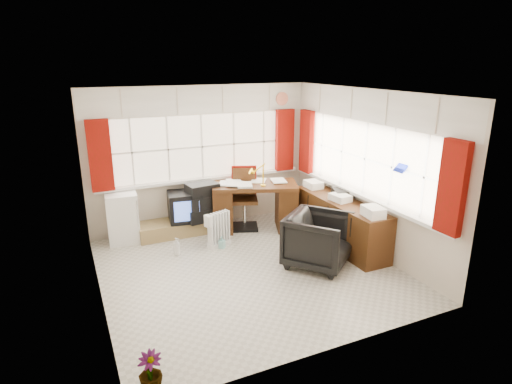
# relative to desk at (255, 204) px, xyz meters

# --- Properties ---
(ground) EXTENTS (4.00, 4.00, 0.00)m
(ground) POSITION_rel_desk_xyz_m (-0.75, -1.40, -0.47)
(ground) COLOR beige
(ground) RESTS_ON ground
(room_walls) EXTENTS (4.00, 4.00, 4.00)m
(room_walls) POSITION_rel_desk_xyz_m (-0.75, -1.40, 1.03)
(room_walls) COLOR beige
(room_walls) RESTS_ON ground
(window_back) EXTENTS (3.70, 0.12, 3.60)m
(window_back) POSITION_rel_desk_xyz_m (-0.75, 0.55, 0.48)
(window_back) COLOR beige
(window_back) RESTS_ON room_walls
(window_right) EXTENTS (0.12, 3.70, 3.60)m
(window_right) POSITION_rel_desk_xyz_m (1.19, -1.40, 0.48)
(window_right) COLOR beige
(window_right) RESTS_ON room_walls
(curtains) EXTENTS (3.83, 3.83, 1.15)m
(curtains) POSITION_rel_desk_xyz_m (0.17, -0.47, 0.99)
(curtains) COLOR maroon
(curtains) RESTS_ON room_walls
(overhead_cabinets) EXTENTS (3.98, 3.98, 0.48)m
(overhead_cabinets) POSITION_rel_desk_xyz_m (0.23, -0.42, 1.78)
(overhead_cabinets) COLOR white
(overhead_cabinets) RESTS_ON room_walls
(desk) EXTENTS (1.62, 1.20, 0.88)m
(desk) POSITION_rel_desk_xyz_m (0.00, 0.00, 0.00)
(desk) COLOR #482411
(desk) RESTS_ON ground
(desk_lamp) EXTENTS (0.16, 0.14, 0.39)m
(desk_lamp) POSITION_rel_desk_xyz_m (0.07, -0.19, 0.65)
(desk_lamp) COLOR yellow
(desk_lamp) RESTS_ON desk
(task_chair) EXTENTS (0.59, 0.61, 1.10)m
(task_chair) POSITION_rel_desk_xyz_m (-0.12, 0.20, 0.12)
(task_chair) COLOR black
(task_chair) RESTS_ON ground
(office_chair) EXTENTS (1.20, 1.21, 0.79)m
(office_chair) POSITION_rel_desk_xyz_m (0.24, -1.70, -0.07)
(office_chair) COLOR black
(office_chair) RESTS_ON ground
(radiator) EXTENTS (0.42, 0.27, 0.58)m
(radiator) POSITION_rel_desk_xyz_m (-0.85, -0.46, -0.23)
(radiator) COLOR white
(radiator) RESTS_ON ground
(credenza) EXTENTS (0.50, 2.00, 0.85)m
(credenza) POSITION_rel_desk_xyz_m (0.98, -1.20, -0.08)
(credenza) COLOR #482411
(credenza) RESTS_ON ground
(file_tray) EXTENTS (0.36, 0.41, 0.12)m
(file_tray) POSITION_rel_desk_xyz_m (1.12, -1.01, 0.34)
(file_tray) COLOR black
(file_tray) RESTS_ON credenza
(tv_bench) EXTENTS (1.40, 0.50, 0.25)m
(tv_bench) POSITION_rel_desk_xyz_m (-1.30, 0.32, -0.34)
(tv_bench) COLOR olive
(tv_bench) RESTS_ON ground
(crt_tv) EXTENTS (0.62, 0.59, 0.50)m
(crt_tv) POSITION_rel_desk_xyz_m (-1.19, 0.28, 0.03)
(crt_tv) COLOR black
(crt_tv) RESTS_ON tv_bench
(hifi_stack) EXTENTS (0.67, 0.47, 0.65)m
(hifi_stack) POSITION_rel_desk_xyz_m (-0.90, 0.19, 0.09)
(hifi_stack) COLOR black
(hifi_stack) RESTS_ON tv_bench
(mini_fridge) EXTENTS (0.53, 0.54, 0.84)m
(mini_fridge) POSITION_rel_desk_xyz_m (-2.22, 0.40, -0.05)
(mini_fridge) COLOR white
(mini_fridge) RESTS_ON ground
(spray_bottle_a) EXTENTS (0.15, 0.15, 0.28)m
(spray_bottle_a) POSITION_rel_desk_xyz_m (-1.56, -0.50, -0.33)
(spray_bottle_a) COLOR silver
(spray_bottle_a) RESTS_ON ground
(spray_bottle_b) EXTENTS (0.13, 0.13, 0.20)m
(spray_bottle_b) POSITION_rel_desk_xyz_m (-0.83, -0.55, -0.37)
(spray_bottle_b) COLOR #8DD2CE
(spray_bottle_b) RESTS_ON ground
(flower_vase) EXTENTS (0.27, 0.27, 0.39)m
(flower_vase) POSITION_rel_desk_xyz_m (-2.51, -3.20, -0.27)
(flower_vase) COLOR black
(flower_vase) RESTS_ON ground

